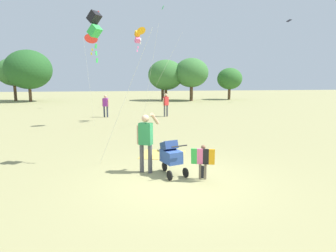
{
  "coord_description": "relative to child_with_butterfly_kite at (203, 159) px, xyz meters",
  "views": [
    {
      "loc": [
        -1.39,
        -7.49,
        2.78
      ],
      "look_at": [
        0.02,
        1.44,
        1.3
      ],
      "focal_mm": 30.92,
      "sensor_mm": 36.0,
      "label": 1
    }
  ],
  "objects": [
    {
      "name": "kite_green_novelty",
      "position": [
        -1.09,
        11.64,
        4.79
      ],
      "size": [
        2.38,
        3.77,
        5.81
      ],
      "color": "#F4A319",
      "rests_on": "ground"
    },
    {
      "name": "child_with_butterfly_kite",
      "position": [
        0.0,
        0.0,
        0.0
      ],
      "size": [
        0.66,
        0.44,
        0.98
      ],
      "color": "#7F705B",
      "rests_on": "ground"
    },
    {
      "name": "kite_orange_delta",
      "position": [
        -0.89,
        11.08,
        5.02
      ],
      "size": [
        1.01,
        3.73,
        5.95
      ],
      "color": "#F4A319",
      "rests_on": "ground"
    },
    {
      "name": "kite_blue_high",
      "position": [
        -3.82,
        9.97,
        4.4
      ],
      "size": [
        0.81,
        2.3,
        5.29
      ],
      "color": "red",
      "rests_on": "ground"
    },
    {
      "name": "cooler_box",
      "position": [
        -0.42,
        3.35,
        -0.42
      ],
      "size": [
        0.45,
        0.33,
        0.35
      ],
      "color": "#2D5BB7",
      "rests_on": "ground"
    },
    {
      "name": "stroller",
      "position": [
        -0.81,
        0.54,
        0.01
      ],
      "size": [
        0.75,
        1.12,
        1.03
      ],
      "color": "black",
      "rests_on": "ground"
    },
    {
      "name": "kite_adult_black",
      "position": [
        -2.94,
        2.05,
        3.83
      ],
      "size": [
        1.95,
        1.27,
        4.85
      ],
      "color": "black",
      "rests_on": "ground"
    },
    {
      "name": "person_adult_flyer",
      "position": [
        -1.5,
        0.89,
        0.45
      ],
      "size": [
        0.69,
        0.51,
        1.82
      ],
      "color": "#4C4C51",
      "rests_on": "ground"
    },
    {
      "name": "treeline_distant",
      "position": [
        -2.42,
        30.09,
        2.96
      ],
      "size": [
        31.57,
        7.28,
        6.25
      ],
      "color": "brown",
      "rests_on": "ground"
    },
    {
      "name": "picnic_blanket",
      "position": [
        -0.73,
        2.81,
        -0.59
      ],
      "size": [
        1.9,
        1.77,
        0.02
      ],
      "primitive_type": "cube",
      "rotation": [
        0.0,
        0.0,
        -0.3
      ],
      "color": "gold",
      "rests_on": "ground"
    },
    {
      "name": "person_sitting_far",
      "position": [
        -3.37,
        14.01,
        0.36
      ],
      "size": [
        0.48,
        0.34,
        1.62
      ],
      "color": "#33384C",
      "rests_on": "ground"
    },
    {
      "name": "person_red_shirt",
      "position": [
        1.02,
        13.67,
        0.41
      ],
      "size": [
        0.47,
        0.4,
        1.72
      ],
      "color": "#4C4C51",
      "rests_on": "ground"
    },
    {
      "name": "ground_plane",
      "position": [
        -0.77,
        0.02,
        -0.6
      ],
      "size": [
        120.0,
        120.0,
        0.0
      ],
      "primitive_type": "plane",
      "color": "#938E5B"
    }
  ]
}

